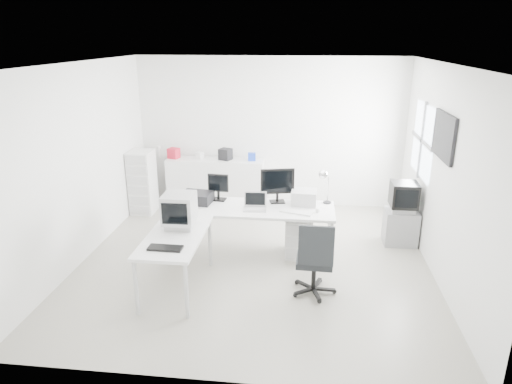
# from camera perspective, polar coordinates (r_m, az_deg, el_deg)

# --- Properties ---
(floor) EXTENTS (5.00, 5.00, 0.01)m
(floor) POSITION_cam_1_polar(r_m,az_deg,el_deg) (6.78, -0.19, -8.57)
(floor) COLOR beige
(floor) RESTS_ON ground
(ceiling) EXTENTS (5.00, 5.00, 0.01)m
(ceiling) POSITION_cam_1_polar(r_m,az_deg,el_deg) (6.03, -0.22, 15.77)
(ceiling) COLOR white
(ceiling) RESTS_ON back_wall
(back_wall) EXTENTS (5.00, 0.02, 2.80)m
(back_wall) POSITION_cam_1_polar(r_m,az_deg,el_deg) (8.68, 1.74, 7.41)
(back_wall) COLOR silver
(back_wall) RESTS_ON floor
(left_wall) EXTENTS (0.02, 5.00, 2.80)m
(left_wall) POSITION_cam_1_polar(r_m,az_deg,el_deg) (7.00, -21.02, 3.33)
(left_wall) COLOR silver
(left_wall) RESTS_ON floor
(right_wall) EXTENTS (0.02, 5.00, 2.80)m
(right_wall) POSITION_cam_1_polar(r_m,az_deg,el_deg) (6.48, 22.35, 1.96)
(right_wall) COLOR silver
(right_wall) RESTS_ON floor
(window) EXTENTS (0.02, 1.20, 1.10)m
(window) POSITION_cam_1_polar(r_m,az_deg,el_deg) (7.55, 20.08, 6.07)
(window) COLOR white
(window) RESTS_ON right_wall
(wall_picture) EXTENTS (0.04, 0.90, 0.60)m
(wall_picture) POSITION_cam_1_polar(r_m,az_deg,el_deg) (6.45, 22.42, 6.49)
(wall_picture) COLOR black
(wall_picture) RESTS_ON right_wall
(main_desk) EXTENTS (2.40, 0.80, 0.75)m
(main_desk) POSITION_cam_1_polar(r_m,az_deg,el_deg) (6.84, -0.47, -4.84)
(main_desk) COLOR silver
(main_desk) RESTS_ON floor
(side_desk) EXTENTS (0.70, 1.40, 0.75)m
(side_desk) POSITION_cam_1_polar(r_m,az_deg,el_deg) (6.03, -9.90, -8.58)
(side_desk) COLOR silver
(side_desk) RESTS_ON floor
(drawer_pedestal) EXTENTS (0.40, 0.50, 0.60)m
(drawer_pedestal) POSITION_cam_1_polar(r_m,az_deg,el_deg) (6.87, 5.41, -5.49)
(drawer_pedestal) COLOR silver
(drawer_pedestal) RESTS_ON floor
(inkjet_printer) EXTENTS (0.48, 0.40, 0.16)m
(inkjet_printer) POSITION_cam_1_polar(r_m,az_deg,el_deg) (6.91, -7.39, -0.69)
(inkjet_printer) COLOR black
(inkjet_printer) RESTS_ON main_desk
(lcd_monitor_small) EXTENTS (0.33, 0.21, 0.40)m
(lcd_monitor_small) POSITION_cam_1_polar(r_m,az_deg,el_deg) (6.95, -4.74, 0.55)
(lcd_monitor_small) COLOR black
(lcd_monitor_small) RESTS_ON main_desk
(lcd_monitor_large) EXTENTS (0.54, 0.31, 0.53)m
(lcd_monitor_large) POSITION_cam_1_polar(r_m,az_deg,el_deg) (6.82, 2.70, 0.79)
(lcd_monitor_large) COLOR black
(lcd_monitor_large) RESTS_ON main_desk
(laptop) EXTENTS (0.35, 0.36, 0.22)m
(laptop) POSITION_cam_1_polar(r_m,az_deg,el_deg) (6.56, -0.15, -1.33)
(laptop) COLOR #B7B7BA
(laptop) RESTS_ON main_desk
(white_keyboard) EXTENTS (0.49, 0.28, 0.02)m
(white_keyboard) POSITION_cam_1_polar(r_m,az_deg,el_deg) (6.51, 5.05, -2.51)
(white_keyboard) COLOR silver
(white_keyboard) RESTS_ON main_desk
(white_mouse) EXTENTS (0.06, 0.06, 0.06)m
(white_mouse) POSITION_cam_1_polar(r_m,az_deg,el_deg) (6.55, 7.70, -2.28)
(white_mouse) COLOR silver
(white_mouse) RESTS_ON main_desk
(laser_printer) EXTENTS (0.38, 0.33, 0.21)m
(laser_printer) POSITION_cam_1_polar(r_m,az_deg,el_deg) (6.82, 6.01, -0.66)
(laser_printer) COLOR #B5B5B5
(laser_printer) RESTS_ON main_desk
(desk_lamp) EXTENTS (0.18, 0.18, 0.53)m
(desk_lamp) POSITION_cam_1_polar(r_m,az_deg,el_deg) (6.86, 8.99, 0.70)
(desk_lamp) COLOR silver
(desk_lamp) RESTS_ON main_desk
(crt_monitor) EXTENTS (0.38, 0.38, 0.43)m
(crt_monitor) POSITION_cam_1_polar(r_m,az_deg,el_deg) (6.01, -9.56, -2.51)
(crt_monitor) COLOR #B7B7BA
(crt_monitor) RESTS_ON side_desk
(black_keyboard) EXTENTS (0.41, 0.17, 0.03)m
(black_keyboard) POSITION_cam_1_polar(r_m,az_deg,el_deg) (5.52, -11.27, -6.88)
(black_keyboard) COLOR black
(black_keyboard) RESTS_ON side_desk
(office_chair) EXTENTS (0.60, 0.60, 1.01)m
(office_chair) POSITION_cam_1_polar(r_m,az_deg,el_deg) (5.83, 7.34, -8.02)
(office_chair) COLOR #222427
(office_chair) RESTS_ON floor
(tv_cabinet) EXTENTS (0.50, 0.41, 0.55)m
(tv_cabinet) POSITION_cam_1_polar(r_m,az_deg,el_deg) (7.57, 17.60, -4.20)
(tv_cabinet) COLOR gray
(tv_cabinet) RESTS_ON floor
(crt_tv) EXTENTS (0.50, 0.48, 0.45)m
(crt_tv) POSITION_cam_1_polar(r_m,az_deg,el_deg) (7.39, 17.98, -0.63)
(crt_tv) COLOR black
(crt_tv) RESTS_ON tv_cabinet
(sideboard) EXTENTS (1.84, 0.46, 0.92)m
(sideboard) POSITION_cam_1_polar(r_m,az_deg,el_deg) (8.81, -5.04, 1.19)
(sideboard) COLOR silver
(sideboard) RESTS_ON floor
(clutter_box_a) EXTENTS (0.24, 0.23, 0.19)m
(clutter_box_a) POSITION_cam_1_polar(r_m,az_deg,el_deg) (8.85, -10.25, 4.79)
(clutter_box_a) COLOR red
(clutter_box_a) RESTS_ON sideboard
(clutter_box_b) EXTENTS (0.16, 0.15, 0.13)m
(clutter_box_b) POSITION_cam_1_polar(r_m,az_deg,el_deg) (8.73, -7.08, 4.54)
(clutter_box_b) COLOR silver
(clutter_box_b) RESTS_ON sideboard
(clutter_box_c) EXTENTS (0.27, 0.26, 0.21)m
(clutter_box_c) POSITION_cam_1_polar(r_m,az_deg,el_deg) (8.62, -3.84, 4.73)
(clutter_box_c) COLOR black
(clutter_box_c) RESTS_ON sideboard
(clutter_box_d) EXTENTS (0.16, 0.14, 0.14)m
(clutter_box_d) POSITION_cam_1_polar(r_m,az_deg,el_deg) (8.55, -0.53, 4.42)
(clutter_box_d) COLOR #193AB1
(clutter_box_d) RESTS_ON sideboard
(clutter_bottle) EXTENTS (0.07, 0.07, 0.22)m
(clutter_bottle) POSITION_cam_1_polar(r_m,az_deg,el_deg) (8.97, -12.02, 4.96)
(clutter_bottle) COLOR silver
(clutter_bottle) RESTS_ON sideboard
(filing_cabinet) EXTENTS (0.41, 0.49, 1.17)m
(filing_cabinet) POSITION_cam_1_polar(r_m,az_deg,el_deg) (8.65, -13.99, 1.21)
(filing_cabinet) COLOR silver
(filing_cabinet) RESTS_ON floor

